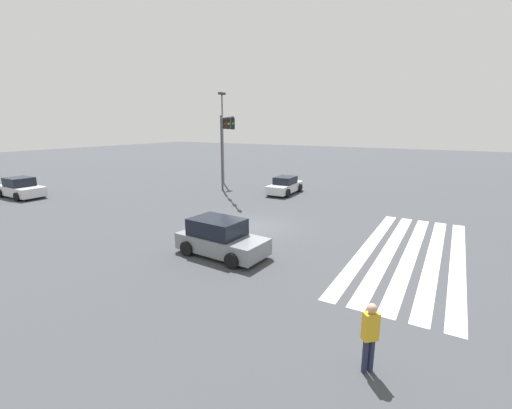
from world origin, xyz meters
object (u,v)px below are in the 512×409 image
Objects in this scene: car_0 at (285,186)px; street_light_pole_a at (223,131)px; car_3 at (221,238)px; pedestrian at (370,334)px; traffic_signal_mast at (225,136)px; car_2 at (21,188)px.

car_0 is 0.50× the size of street_light_pole_a.
car_3 reaches higher than car_0.
car_0 is at bearing 107.93° from car_3.
street_light_pole_a reaches higher than pedestrian.
car_3 is 0.48× the size of street_light_pole_a.
traffic_signal_mast is at bearing -142.11° from street_light_pole_a.
pedestrian is 28.32m from street_light_pole_a.
traffic_signal_mast is 3.68× the size of pedestrian.
traffic_signal_mast is 15.00m from car_3.
traffic_signal_mast is 1.50× the size of car_0.
car_3 is 20.23m from street_light_pole_a.
car_2 reaches higher than car_0.
car_3 is at bearing 16.71° from pedestrian.
car_0 is (2.61, -4.41, -4.22)m from traffic_signal_mast.
car_0 is 22.10m from pedestrian.
car_3 is (-14.52, -3.72, 0.11)m from car_0.
pedestrian reaches higher than car_2.
car_2 is 21.97m from car_3.
pedestrian is at bearing -1.11° from traffic_signal_mast.
street_light_pole_a is at bearing -103.45° from car_0.
traffic_signal_mast reaches higher than car_3.
street_light_pole_a reaches higher than traffic_signal_mast.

